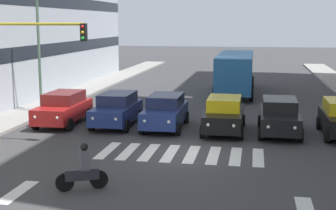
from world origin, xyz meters
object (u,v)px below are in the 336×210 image
Objects in this scene: car_5 at (63,108)px; street_lamp_right at (45,40)px; car_2 at (224,114)px; car_1 at (279,116)px; car_3 at (165,111)px; bus_behind_traffic at (236,69)px; traffic_light_gantry at (20,61)px; car_4 at (117,109)px; motorcycle_with_rider at (83,171)px.

car_5 is 4.94m from street_lamp_right.
car_2 is 11.65m from street_lamp_right.
car_1 and car_3 have the same top height.
street_lamp_right is at bearing -16.50° from car_2.
traffic_light_gantry reaches higher than bus_behind_traffic.
car_2 is 1.00× the size of car_4.
car_1 is at bearing -161.70° from traffic_light_gantry.
car_1 is 1.00× the size of car_5.
traffic_light_gantry reaches higher than car_3.
bus_behind_traffic is 15.08m from street_lamp_right.
street_lamp_right is (5.04, -2.62, 3.44)m from car_4.
car_1 is 13.80m from bus_behind_traffic.
motorcycle_with_rider is 14.66m from street_lamp_right.
traffic_light_gantry is (8.77, 3.76, 2.82)m from car_2.
traffic_light_gantry is (5.75, 4.09, 2.82)m from car_3.
car_3 is 13.57m from bus_behind_traffic.
car_1 is at bearing 101.19° from bus_behind_traffic.
street_lamp_right is (10.67, 10.36, 2.47)m from bus_behind_traffic.
car_1 is at bearing 178.31° from car_5.
car_4 is 14.18m from bus_behind_traffic.
motorcycle_with_rider is 7.98m from traffic_light_gantry.
street_lamp_right is (13.34, -3.14, 3.44)m from car_1.
car_1 is 5.70m from car_3.
bus_behind_traffic reaches higher than car_1.
car_3 is at bearing 179.80° from car_5.
car_4 is (8.30, -0.52, 0.00)m from car_1.
car_3 reaches higher than motorcycle_with_rider.
car_1 is 8.32m from car_4.
car_1 is 1.00× the size of car_2.
car_3 is at bearing -3.13° from car_1.
car_2 is at bearing -112.98° from motorcycle_with_rider.
car_1 and car_4 have the same top height.
car_1 is 2.83× the size of motorcycle_with_rider.
motorcycle_with_rider is at bearing 54.70° from car_1.
bus_behind_traffic is 19.47m from traffic_light_gantry.
motorcycle_with_rider is (3.96, 9.34, -0.24)m from car_2.
car_1 is 1.00× the size of car_3.
traffic_light_gantry is (11.44, 3.78, 2.82)m from car_1.
car_4 is at bearing 66.56° from bus_behind_traffic.
street_lamp_right is at bearing -13.23° from car_1.
street_lamp_right is at bearing -52.45° from car_5.
bus_behind_traffic reaches higher than car_4.
motorcycle_with_rider is 0.29× the size of traffic_light_gantry.
street_lamp_right is at bearing -27.42° from car_4.
traffic_light_gantry reaches higher than car_2.
bus_behind_traffic is at bearing -78.81° from car_1.
car_3 and car_5 have the same top height.
bus_behind_traffic is (2.67, -13.50, 0.97)m from car_1.
car_5 reaches higher than motorcycle_with_rider.
traffic_light_gantry is (8.77, 17.28, 1.85)m from bus_behind_traffic.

